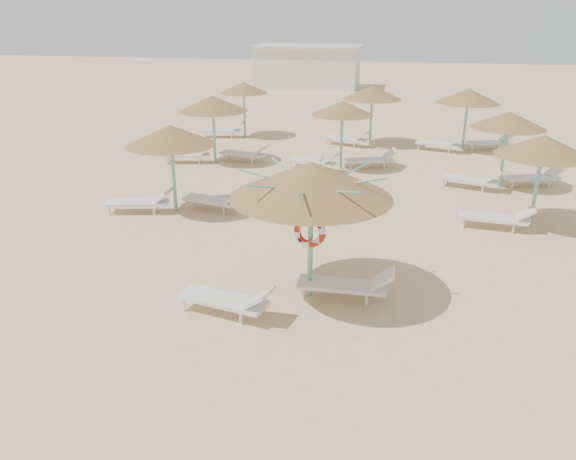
# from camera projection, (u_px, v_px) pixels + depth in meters

# --- Properties ---
(ground) EXTENTS (120.00, 120.00, 0.00)m
(ground) POSITION_uv_depth(u_px,v_px,m) (298.00, 296.00, 12.36)
(ground) COLOR #DDB987
(ground) RESTS_ON ground
(main_palapa) EXTENTS (3.38, 3.38, 3.03)m
(main_palapa) POSITION_uv_depth(u_px,v_px,m) (311.00, 180.00, 11.45)
(main_palapa) COLOR #68B49E
(main_palapa) RESTS_ON ground
(lounger_main_a) EXTENTS (2.12, 1.03, 0.74)m
(lounger_main_a) POSITION_uv_depth(u_px,v_px,m) (229.00, 300.00, 11.47)
(lounger_main_a) COLOR silver
(lounger_main_a) RESTS_ON ground
(lounger_main_b) EXTENTS (2.07, 0.65, 0.75)m
(lounger_main_b) POSITION_uv_depth(u_px,v_px,m) (348.00, 284.00, 12.11)
(lounger_main_b) COLOR silver
(lounger_main_b) RESTS_ON ground
(palapa_field) EXTENTS (18.82, 13.92, 2.70)m
(palapa_field) POSITION_uv_depth(u_px,v_px,m) (377.00, 114.00, 20.59)
(palapa_field) COLOR #68B49E
(palapa_field) RESTS_ON ground
(service_hut) EXTENTS (8.40, 4.40, 3.25)m
(service_hut) POSITION_uv_depth(u_px,v_px,m) (308.00, 66.00, 44.76)
(service_hut) COLOR silver
(service_hut) RESTS_ON ground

